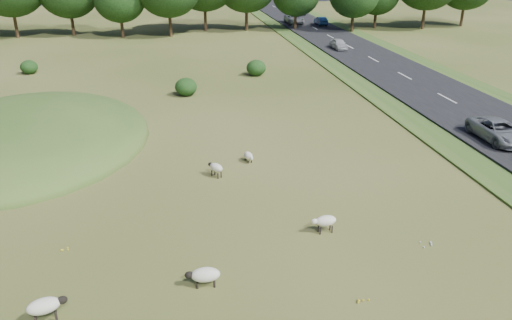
{
  "coord_description": "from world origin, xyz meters",
  "views": [
    {
      "loc": [
        -2.14,
        -20.61,
        11.59
      ],
      "look_at": [
        2.0,
        4.0,
        1.0
      ],
      "focal_mm": 35.0,
      "sensor_mm": 36.0,
      "label": 1
    }
  ],
  "objects_px": {
    "sheep_1": "(325,221)",
    "sheep_3": "(216,167)",
    "car_0": "(300,11)",
    "sheep_2": "(204,275)",
    "car_3": "(294,19)",
    "car_4": "(498,131)",
    "car_5": "(339,44)",
    "sheep_4": "(248,156)",
    "car_6": "(321,21)",
    "sheep_0": "(45,306)"
  },
  "relations": [
    {
      "from": "sheep_0",
      "to": "car_0",
      "type": "xyz_separation_m",
      "value": [
        28.75,
        79.41,
        0.22
      ]
    },
    {
      "from": "sheep_1",
      "to": "car_5",
      "type": "relative_size",
      "value": 0.32
    },
    {
      "from": "sheep_3",
      "to": "sheep_4",
      "type": "distance_m",
      "value": 2.73
    },
    {
      "from": "sheep_4",
      "to": "car_4",
      "type": "distance_m",
      "value": 16.2
    },
    {
      "from": "sheep_2",
      "to": "car_5",
      "type": "bearing_deg",
      "value": -111.49
    },
    {
      "from": "sheep_1",
      "to": "sheep_2",
      "type": "xyz_separation_m",
      "value": [
        -5.51,
        -2.92,
        -0.1
      ]
    },
    {
      "from": "sheep_0",
      "to": "sheep_3",
      "type": "relative_size",
      "value": 1.27
    },
    {
      "from": "car_3",
      "to": "car_4",
      "type": "xyz_separation_m",
      "value": [
        0.0,
        -55.42,
        -0.09
      ]
    },
    {
      "from": "car_0",
      "to": "car_4",
      "type": "height_order",
      "value": "car_4"
    },
    {
      "from": "sheep_2",
      "to": "car_0",
      "type": "xyz_separation_m",
      "value": [
        23.39,
        78.32,
        0.41
      ]
    },
    {
      "from": "car_4",
      "to": "car_6",
      "type": "bearing_deg",
      "value": 85.89
    },
    {
      "from": "sheep_4",
      "to": "car_3",
      "type": "height_order",
      "value": "car_3"
    },
    {
      "from": "car_0",
      "to": "car_4",
      "type": "xyz_separation_m",
      "value": [
        -3.8,
        -66.72,
        0.02
      ]
    },
    {
      "from": "car_4",
      "to": "sheep_3",
      "type": "bearing_deg",
      "value": -173.74
    },
    {
      "from": "sheep_2",
      "to": "car_4",
      "type": "relative_size",
      "value": 0.28
    },
    {
      "from": "sheep_0",
      "to": "sheep_1",
      "type": "distance_m",
      "value": 11.59
    },
    {
      "from": "car_3",
      "to": "car_6",
      "type": "relative_size",
      "value": 1.4
    },
    {
      "from": "car_0",
      "to": "car_5",
      "type": "bearing_deg",
      "value": 83.73
    },
    {
      "from": "sheep_0",
      "to": "car_6",
      "type": "distance_m",
      "value": 71.55
    },
    {
      "from": "sheep_2",
      "to": "sheep_1",
      "type": "bearing_deg",
      "value": -149.41
    },
    {
      "from": "sheep_0",
      "to": "car_3",
      "type": "relative_size",
      "value": 0.25
    },
    {
      "from": "sheep_0",
      "to": "car_0",
      "type": "height_order",
      "value": "car_0"
    },
    {
      "from": "car_5",
      "to": "car_3",
      "type": "bearing_deg",
      "value": 90.0
    },
    {
      "from": "sheep_1",
      "to": "sheep_2",
      "type": "distance_m",
      "value": 6.24
    },
    {
      "from": "car_4",
      "to": "car_5",
      "type": "distance_m",
      "value": 32.15
    },
    {
      "from": "car_3",
      "to": "car_6",
      "type": "bearing_deg",
      "value": -34.26
    },
    {
      "from": "sheep_4",
      "to": "car_6",
      "type": "relative_size",
      "value": 0.28
    },
    {
      "from": "sheep_4",
      "to": "car_5",
      "type": "distance_m",
      "value": 36.23
    },
    {
      "from": "car_6",
      "to": "car_4",
      "type": "bearing_deg",
      "value": 85.89
    },
    {
      "from": "car_4",
      "to": "car_5",
      "type": "relative_size",
      "value": 1.29
    },
    {
      "from": "sheep_1",
      "to": "sheep_4",
      "type": "distance_m",
      "value": 8.69
    },
    {
      "from": "sheep_4",
      "to": "car_4",
      "type": "bearing_deg",
      "value": 77.57
    },
    {
      "from": "car_0",
      "to": "car_3",
      "type": "height_order",
      "value": "car_3"
    },
    {
      "from": "sheep_1",
      "to": "sheep_3",
      "type": "bearing_deg",
      "value": -61.86
    },
    {
      "from": "sheep_0",
      "to": "car_4",
      "type": "height_order",
      "value": "car_4"
    },
    {
      "from": "sheep_1",
      "to": "sheep_2",
      "type": "relative_size",
      "value": 0.87
    },
    {
      "from": "car_0",
      "to": "sheep_2",
      "type": "bearing_deg",
      "value": 73.37
    },
    {
      "from": "sheep_3",
      "to": "car_5",
      "type": "height_order",
      "value": "car_5"
    },
    {
      "from": "car_4",
      "to": "car_6",
      "type": "height_order",
      "value": "car_4"
    },
    {
      "from": "sheep_4",
      "to": "car_4",
      "type": "relative_size",
      "value": 0.23
    },
    {
      "from": "sheep_0",
      "to": "car_0",
      "type": "distance_m",
      "value": 84.46
    },
    {
      "from": "sheep_2",
      "to": "sheep_4",
      "type": "relative_size",
      "value": 1.25
    },
    {
      "from": "car_6",
      "to": "sheep_4",
      "type": "bearing_deg",
      "value": 69.37
    },
    {
      "from": "sheep_2",
      "to": "car_6",
      "type": "bearing_deg",
      "value": -107.32
    },
    {
      "from": "sheep_1",
      "to": "car_6",
      "type": "xyz_separation_m",
      "value": [
        17.88,
        61.51,
        0.3
      ]
    },
    {
      "from": "sheep_0",
      "to": "car_0",
      "type": "relative_size",
      "value": 0.31
    },
    {
      "from": "sheep_0",
      "to": "sheep_4",
      "type": "bearing_deg",
      "value": 38.53
    },
    {
      "from": "sheep_3",
      "to": "car_3",
      "type": "xyz_separation_m",
      "value": [
        18.27,
        57.42,
        0.45
      ]
    },
    {
      "from": "sheep_0",
      "to": "car_5",
      "type": "bearing_deg",
      "value": 44.59
    },
    {
      "from": "sheep_0",
      "to": "sheep_3",
      "type": "xyz_separation_m",
      "value": [
        6.68,
        10.69,
        -0.12
      ]
    }
  ]
}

